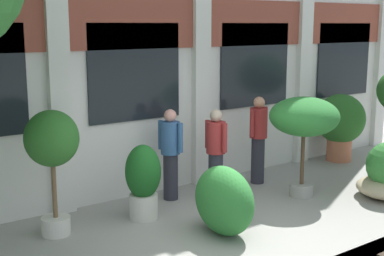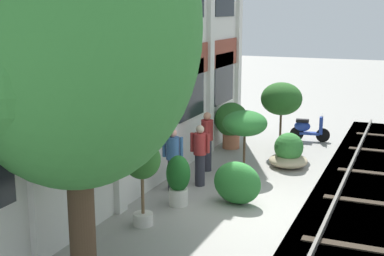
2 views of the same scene
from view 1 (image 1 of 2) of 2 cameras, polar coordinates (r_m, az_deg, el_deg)
name	(u,v)px [view 1 (image 1 of 2)]	position (r m, az deg, el deg)	size (l,w,h in m)	color
ground_plane	(230,241)	(7.88, 4.07, -11.98)	(80.00, 80.00, 0.00)	gray
potted_plant_terracotta_small	(52,146)	(7.97, -14.70, -1.92)	(0.79, 0.79, 1.87)	beige
potted_plant_stone_basin	(340,122)	(12.57, 15.55, 0.63)	(1.11, 1.11, 1.54)	#B76647
potted_plant_glazed_jar	(143,180)	(8.56, -5.23, -5.50)	(0.57, 0.57, 1.22)	beige
potted_plant_tall_urn	(304,119)	(9.67, 11.87, 0.91)	(1.24, 1.24, 1.82)	gray
resident_by_doorway	(216,152)	(9.40, 2.56, -2.54)	(0.34, 0.53, 1.63)	#282833
resident_watching_tracks	(258,137)	(10.46, 7.08, -0.97)	(0.52, 0.34, 1.71)	#282833
resident_near_plants	(170,152)	(9.42, -2.31, -2.53)	(0.34, 0.51, 1.63)	#282833
topiary_hedge	(224,201)	(7.98, 3.43, -7.73)	(1.18, 0.70, 1.03)	#2D7A33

